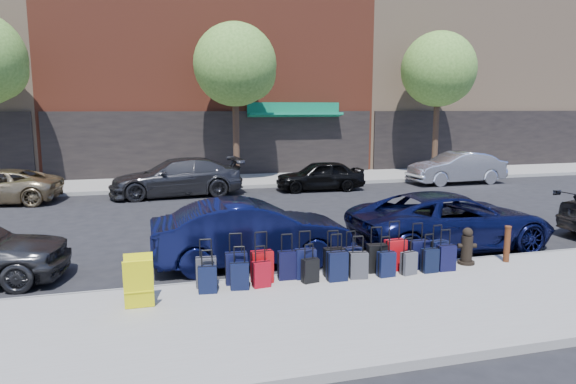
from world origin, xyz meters
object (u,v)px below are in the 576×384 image
object	(u,v)px
suitcase_front_5	(334,262)
display_rack	(139,282)
car_near_1	(252,233)
car_far_1	(177,177)
tree_right	(441,71)
car_far_2	(320,175)
car_far_3	(456,168)
bollard	(507,243)
fire_hydrant	(467,247)
car_near_2	(451,221)
tree_center	(238,67)

from	to	relation	value
suitcase_front_5	display_rack	bearing A→B (deg)	-169.88
car_near_1	car_far_1	xyz separation A→B (m)	(-1.11, 9.95, 0.03)
tree_right	car_far_2	bearing A→B (deg)	-159.16
suitcase_front_5	car_near_1	distance (m)	2.20
car_far_2	car_far_3	distance (m)	6.92
display_rack	car_far_1	world-z (taller)	car_far_1
bollard	car_far_2	size ratio (longest dim) A/B	0.21
fire_hydrant	display_rack	bearing A→B (deg)	-160.57
car_near_2	car_near_1	bearing A→B (deg)	89.36
tree_right	car_far_2	size ratio (longest dim) A/B	1.90
car_far_1	display_rack	bearing A→B (deg)	-9.96
tree_right	display_rack	bearing A→B (deg)	-134.88
car_far_1	fire_hydrant	bearing A→B (deg)	21.91
suitcase_front_5	bollard	bearing A→B (deg)	-0.97
tree_center	car_near_2	bearing A→B (deg)	-75.83
car_near_2	car_far_3	world-z (taller)	car_far_3
tree_center	suitcase_front_5	world-z (taller)	tree_center
car_near_2	display_rack	bearing A→B (deg)	106.58
suitcase_front_5	display_rack	world-z (taller)	suitcase_front_5
tree_right	car_far_3	distance (m)	5.38
car_far_2	car_near_2	bearing A→B (deg)	4.07
fire_hydrant	car_near_2	size ratio (longest dim) A/B	0.16
suitcase_front_5	bollard	world-z (taller)	suitcase_front_5
display_rack	fire_hydrant	bearing A→B (deg)	5.71
bollard	car_near_1	size ratio (longest dim) A/B	0.18
tree_right	car_far_2	distance (m)	9.30
display_rack	car_far_1	distance (m)	12.39
tree_right	car_near_1	size ratio (longest dim) A/B	1.61
fire_hydrant	display_rack	distance (m)	6.97
bollard	car_far_1	world-z (taller)	car_far_1
display_rack	car_near_1	size ratio (longest dim) A/B	0.20
bollard	tree_center	bearing A→B (deg)	103.46
fire_hydrant	car_far_3	size ratio (longest dim) A/B	0.18
car_far_3	display_rack	bearing A→B (deg)	-50.65
tree_center	tree_right	world-z (taller)	same
tree_center	car_far_3	distance (m)	11.29
car_near_2	car_far_1	size ratio (longest dim) A/B	0.98
bollard	display_rack	xyz separation A→B (m)	(-7.89, -0.55, 0.02)
fire_hydrant	car_far_2	world-z (taller)	car_far_2
tree_center	bollard	size ratio (longest dim) A/B	8.91
fire_hydrant	car_far_1	distance (m)	12.92
tree_right	car_near_1	xyz separation A→B (m)	(-12.47, -12.64, -4.67)
fire_hydrant	bollard	world-z (taller)	fire_hydrant
bollard	tree_right	bearing A→B (deg)	64.00
display_rack	suitcase_front_5	bearing A→B (deg)	9.97
tree_right	fire_hydrant	world-z (taller)	tree_right
car_near_1	car_far_2	distance (m)	10.99
tree_center	tree_right	distance (m)	10.50
bollard	suitcase_front_5	bearing A→B (deg)	178.61
fire_hydrant	bollard	size ratio (longest dim) A/B	1.00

